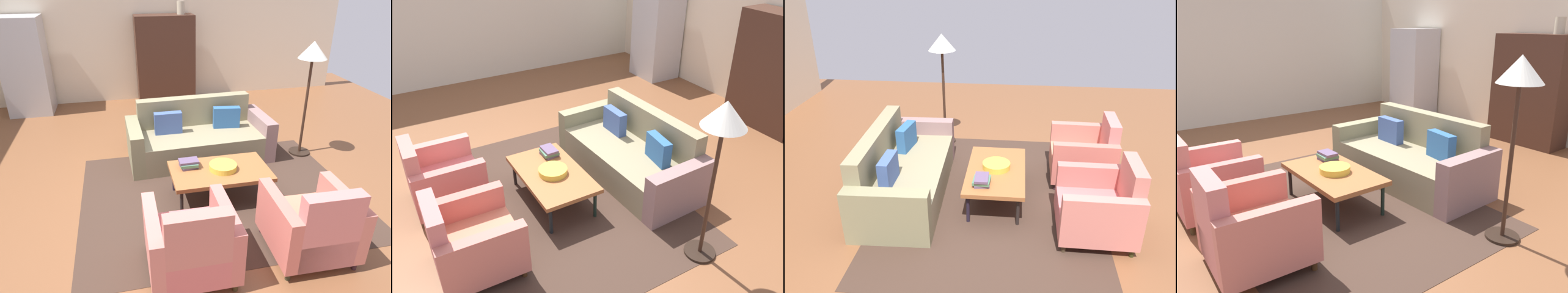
# 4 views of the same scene
# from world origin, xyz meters

# --- Properties ---
(ground_plane) EXTENTS (10.16, 10.16, 0.00)m
(ground_plane) POSITION_xyz_m (0.00, 0.00, 0.00)
(ground_plane) COLOR brown
(wall_back) EXTENTS (8.47, 0.12, 2.80)m
(wall_back) POSITION_xyz_m (0.00, 4.07, 1.40)
(wall_back) COLOR beige
(wall_back) RESTS_ON ground
(wall_left) EXTENTS (0.12, 8.13, 2.80)m
(wall_left) POSITION_xyz_m (-4.23, 0.00, 1.40)
(wall_left) COLOR beige
(wall_left) RESTS_ON ground
(area_rug) EXTENTS (3.40, 2.60, 0.01)m
(area_rug) POSITION_xyz_m (0.29, -0.10, 0.00)
(area_rug) COLOR #3C2A21
(area_rug) RESTS_ON ground
(couch) EXTENTS (2.13, 0.98, 0.86)m
(couch) POSITION_xyz_m (0.29, 1.03, 0.29)
(couch) COLOR #81785A
(couch) RESTS_ON ground
(coffee_table) EXTENTS (1.20, 0.70, 0.40)m
(coffee_table) POSITION_xyz_m (0.29, -0.15, 0.37)
(coffee_table) COLOR black
(coffee_table) RESTS_ON ground
(armchair_left) EXTENTS (0.81, 0.81, 0.88)m
(armchair_left) POSITION_xyz_m (-0.31, -1.32, 0.34)
(armchair_left) COLOR #3A2B1E
(armchair_left) RESTS_ON ground
(armchair_right) EXTENTS (0.82, 0.82, 0.88)m
(armchair_right) POSITION_xyz_m (0.89, -1.32, 0.34)
(armchair_right) COLOR #2E1A20
(armchair_right) RESTS_ON ground
(fruit_bowl) EXTENTS (0.34, 0.34, 0.07)m
(fruit_bowl) POSITION_xyz_m (0.33, -0.15, 0.44)
(fruit_bowl) COLOR gold
(fruit_bowl) RESTS_ON coffee_table
(book_stack) EXTENTS (0.24, 0.20, 0.10)m
(book_stack) POSITION_xyz_m (-0.07, -0.01, 0.45)
(book_stack) COLOR #544565
(book_stack) RESTS_ON coffee_table
(cabinet) EXTENTS (1.20, 0.51, 1.80)m
(cabinet) POSITION_xyz_m (0.19, 3.72, 0.90)
(cabinet) COLOR #3F251B
(cabinet) RESTS_ON ground
(vase_tall) EXTENTS (0.15, 0.15, 0.25)m
(vase_tall) POSITION_xyz_m (0.54, 3.72, 1.93)
(vase_tall) COLOR #BBB196
(vase_tall) RESTS_ON cabinet
(refrigerator) EXTENTS (0.80, 0.73, 1.85)m
(refrigerator) POSITION_xyz_m (-2.54, 3.62, 0.93)
(refrigerator) COLOR #B7BABF
(refrigerator) RESTS_ON ground
(floor_lamp) EXTENTS (0.40, 0.40, 1.72)m
(floor_lamp) POSITION_xyz_m (1.86, 0.76, 1.44)
(floor_lamp) COLOR black
(floor_lamp) RESTS_ON ground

